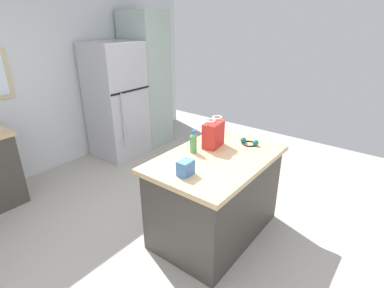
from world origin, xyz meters
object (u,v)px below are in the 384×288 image
at_px(kitchen_island, 215,195).
at_px(bottle, 193,143).
at_px(refrigerator, 116,101).
at_px(ear_defenders, 249,142).
at_px(small_box, 186,168).
at_px(shopping_bag, 213,134).
at_px(tall_cabinet, 146,80).

xyz_separation_m(kitchen_island, bottle, (-0.06, 0.24, 0.54)).
bearing_deg(refrigerator, bottle, -110.08).
relative_size(kitchen_island, ear_defenders, 6.76).
bearing_deg(small_box, shopping_bag, 13.33).
height_order(kitchen_island, ear_defenders, ear_defenders).
height_order(tall_cabinet, small_box, tall_cabinet).
bearing_deg(ear_defenders, tall_cabinet, 69.29).
relative_size(kitchen_island, shopping_bag, 4.44).
height_order(small_box, ear_defenders, small_box).
bearing_deg(refrigerator, ear_defenders, -96.02).
bearing_deg(shopping_bag, kitchen_island, -137.31).
xyz_separation_m(kitchen_island, small_box, (-0.46, 0.01, 0.50)).
bearing_deg(tall_cabinet, bottle, -124.32).
bearing_deg(tall_cabinet, kitchen_island, -120.45).
distance_m(shopping_bag, bottle, 0.25).
distance_m(small_box, ear_defenders, 0.92).
bearing_deg(ear_defenders, small_box, 172.56).
xyz_separation_m(tall_cabinet, shopping_bag, (-1.20, -2.18, -0.09)).
relative_size(refrigerator, shopping_bag, 5.85).
height_order(refrigerator, tall_cabinet, tall_cabinet).
distance_m(tall_cabinet, shopping_bag, 2.49).
height_order(kitchen_island, tall_cabinet, tall_cabinet).
distance_m(kitchen_island, shopping_bag, 0.62).
relative_size(small_box, bottle, 0.60).
relative_size(refrigerator, tall_cabinet, 0.80).
distance_m(kitchen_island, small_box, 0.68).
distance_m(tall_cabinet, small_box, 2.97).
xyz_separation_m(kitchen_island, shopping_bag, (0.18, 0.16, 0.57)).
xyz_separation_m(shopping_bag, bottle, (-0.24, 0.07, -0.03)).
relative_size(shopping_bag, ear_defenders, 1.52).
height_order(kitchen_island, small_box, small_box).
bearing_deg(ear_defenders, refrigerator, 83.98).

